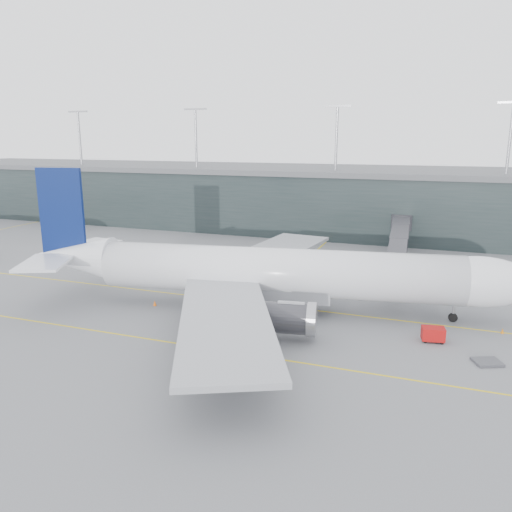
% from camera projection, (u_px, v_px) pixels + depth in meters
% --- Properties ---
extents(ground, '(320.00, 320.00, 0.00)m').
position_uv_depth(ground, '(235.00, 292.00, 74.36)').
color(ground, slate).
rests_on(ground, ground).
extents(taxiline_a, '(160.00, 0.25, 0.02)m').
position_uv_depth(taxiline_a, '(224.00, 300.00, 70.70)').
color(taxiline_a, gold).
rests_on(taxiline_a, ground).
extents(taxiline_b, '(160.00, 0.25, 0.02)m').
position_uv_depth(taxiline_b, '(167.00, 342.00, 56.08)').
color(taxiline_b, gold).
rests_on(taxiline_b, ground).
extents(taxiline_lead_main, '(0.25, 60.00, 0.02)m').
position_uv_depth(taxiline_lead_main, '(302.00, 264.00, 90.95)').
color(taxiline_lead_main, gold).
rests_on(taxiline_lead_main, ground).
extents(terminal, '(240.00, 36.00, 29.00)m').
position_uv_depth(terminal, '(322.00, 198.00, 125.59)').
color(terminal, '#1E2929').
rests_on(terminal, ground).
extents(main_aircraft, '(65.64, 61.02, 18.44)m').
position_uv_depth(main_aircraft, '(274.00, 273.00, 65.14)').
color(main_aircraft, white).
rests_on(main_aircraft, ground).
extents(jet_bridge, '(6.03, 45.49, 6.92)m').
position_uv_depth(jet_bridge, '(401.00, 238.00, 88.09)').
color(jet_bridge, '#2F2F34').
rests_on(jet_bridge, ground).
extents(gse_cart, '(2.70, 1.98, 1.68)m').
position_uv_depth(gse_cart, '(433.00, 334.00, 55.94)').
color(gse_cart, '#A20B0B').
rests_on(gse_cart, ground).
extents(baggage_dolly, '(3.30, 3.03, 0.27)m').
position_uv_depth(baggage_dolly, '(487.00, 362.00, 50.68)').
color(baggage_dolly, '#3E3E44').
rests_on(baggage_dolly, ground).
extents(uld_a, '(2.20, 1.77, 2.00)m').
position_uv_depth(uld_a, '(230.00, 265.00, 85.96)').
color(uld_a, '#343439').
rests_on(uld_a, ground).
extents(uld_b, '(1.98, 1.64, 1.70)m').
position_uv_depth(uld_b, '(241.00, 265.00, 86.57)').
color(uld_b, '#343439').
rests_on(uld_b, ground).
extents(uld_c, '(2.29, 1.92, 1.92)m').
position_uv_depth(uld_c, '(262.00, 269.00, 83.46)').
color(uld_c, '#343439').
rests_on(uld_c, ground).
extents(cone_nose, '(0.39, 0.39, 0.63)m').
position_uv_depth(cone_nose, '(503.00, 331.00, 58.43)').
color(cone_nose, orange).
rests_on(cone_nose, ground).
extents(cone_wing_stbd, '(0.49, 0.49, 0.78)m').
position_uv_depth(cone_wing_stbd, '(220.00, 349.00, 53.16)').
color(cone_wing_stbd, '#F5580D').
rests_on(cone_wing_stbd, ground).
extents(cone_wing_port, '(0.41, 0.41, 0.65)m').
position_uv_depth(cone_wing_port, '(314.00, 278.00, 80.20)').
color(cone_wing_port, orange).
rests_on(cone_wing_port, ground).
extents(cone_tail, '(0.47, 0.47, 0.74)m').
position_uv_depth(cone_tail, '(155.00, 303.00, 68.09)').
color(cone_tail, orange).
rests_on(cone_tail, ground).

